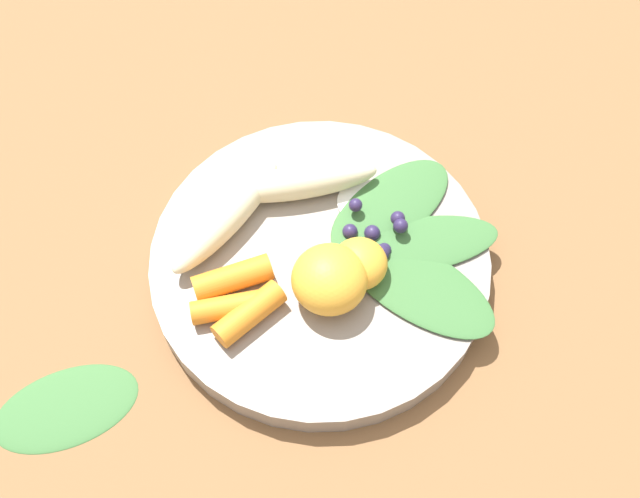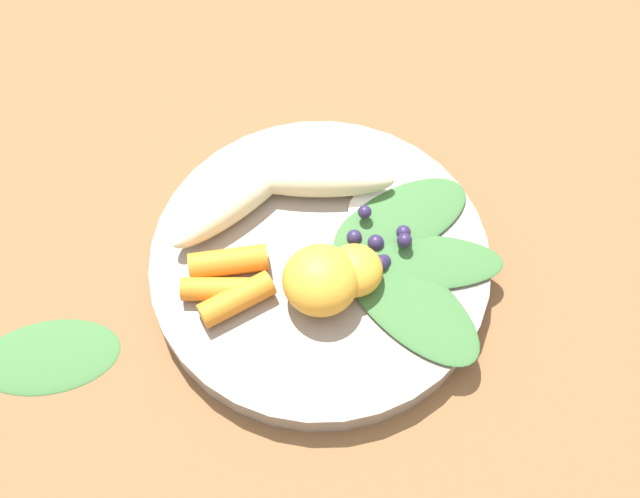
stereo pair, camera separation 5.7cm
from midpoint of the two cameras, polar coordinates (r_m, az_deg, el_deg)
The scene contains 15 objects.
ground_plane at distance 0.60m, azimuth -2.71°, elevation -1.79°, with size 2.40×2.40×0.00m, color brown.
bowl at distance 0.59m, azimuth -2.76°, elevation -1.27°, with size 0.26×0.26×0.02m, color gray.
banana_peeled_left at distance 0.59m, azimuth -9.68°, elevation 2.16°, with size 0.12×0.03×0.03m, color beige.
banana_peeled_right at distance 0.60m, azimuth -4.10°, elevation 4.73°, with size 0.12×0.03×0.03m, color beige.
orange_segment_near at distance 0.56m, azimuth 0.02°, elevation -1.35°, with size 0.04×0.04×0.03m, color #F4A833.
orange_segment_far at distance 0.54m, azimuth -2.27°, elevation -2.51°, with size 0.05×0.05×0.04m, color #F4A833.
carrot_front at distance 0.56m, azimuth -9.35°, elevation -2.39°, with size 0.02×0.02×0.06m, color orange.
carrot_mid_left at distance 0.56m, azimuth -9.44°, elevation -4.46°, with size 0.02×0.02×0.06m, color orange.
carrot_mid_right at distance 0.55m, azimuth -8.21°, elevation -5.02°, with size 0.02×0.02×0.06m, color orange.
blueberry_pile at distance 0.58m, azimuth 1.45°, elevation 0.95°, with size 0.05×0.04×0.02m.
coconut_shred_patch at distance 0.60m, azimuth 0.54°, elevation 3.23°, with size 0.04×0.04×0.00m, color white.
kale_leaf_left at distance 0.56m, azimuth 4.24°, elevation -2.81°, with size 0.13×0.06×0.01m, color #3D7038.
kale_leaf_right at distance 0.58m, azimuth 3.77°, elevation -0.03°, with size 0.14×0.05×0.01m, color #3D7038.
kale_leaf_rear at distance 0.60m, azimuth 2.53°, elevation 2.94°, with size 0.12×0.06×0.01m, color #3D7038.
kale_leaf_stray at distance 0.59m, azimuth -20.99°, elevation -11.10°, with size 0.10×0.06×0.01m, color #3D7038.
Camera 1 is at (0.07, -0.27, 0.53)m, focal length 43.36 mm.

